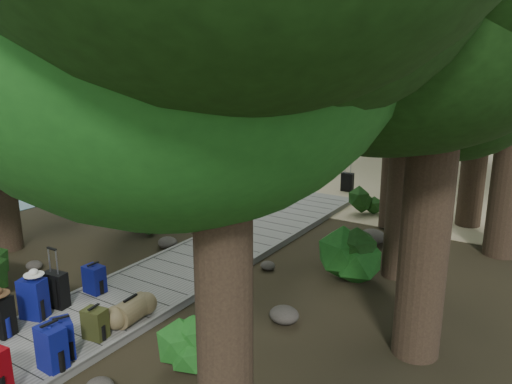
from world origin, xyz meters
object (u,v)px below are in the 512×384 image
Objects in this scene: duffel_right_khaki at (131,310)px; kayak at (309,163)px; backpack_left_c at (33,296)px; backpack_left_d at (94,278)px; backpack_right_b at (51,346)px; backpack_right_c at (63,337)px; sun_lounger at (439,178)px; suitcase_on_boardwalk at (56,290)px; lone_suitcase_on_sand at (347,182)px; backpack_right_d at (95,322)px.

kayak is (-3.34, 13.28, -0.15)m from duffel_right_khaki.
backpack_left_d is at bearing 68.48° from backpack_left_c.
backpack_right_c is at bearing 119.47° from backpack_right_b.
backpack_left_c is 13.95m from sun_lounger.
sun_lounger is at bearing 67.42° from suitcase_on_boardwalk.
backpack_right_c is at bearing -90.17° from lone_suitcase_on_sand.
backpack_right_d is 14.30m from kayak.
backpack_right_d is at bearing 103.24° from backpack_right_b.
lone_suitcase_on_sand is (1.03, 10.65, -0.11)m from suitcase_on_boardwalk.
backpack_right_b is at bearing -93.74° from duffel_right_khaki.
duffel_right_khaki is 1.53m from suitcase_on_boardwalk.
kayak is (-2.88, 2.95, -0.16)m from lone_suitcase_on_sand.
backpack_left_d is at bearing 157.68° from duffel_right_khaki.
backpack_left_c is at bearing -90.75° from sun_lounger.
duffel_right_khaki is (0.09, 1.24, -0.11)m from backpack_right_c.
duffel_right_khaki is 0.98× the size of lone_suitcase_on_sand.
sun_lounger is (2.10, 13.40, -0.08)m from backpack_right_d.
suitcase_on_boardwalk reaches higher than duffel_right_khaki.
suitcase_on_boardwalk is 1.02× the size of lone_suitcase_on_sand.
suitcase_on_boardwalk reaches higher than backpack_right_c.
backpack_left_c is 14.17m from kayak.
backpack_left_c is at bearing -158.20° from duffel_right_khaki.
duffel_right_khaki is at bearing 10.25° from backpack_left_c.
suitcase_on_boardwalk is at bearing 145.48° from backpack_right_b.
backpack_left_d reaches higher than sun_lounger.
backpack_right_c is 0.59m from backpack_right_d.
backpack_left_d is 0.18× the size of kayak.
lone_suitcase_on_sand is (1.02, 11.10, -0.17)m from backpack_left_c.
suitcase_on_boardwalk is at bearing -173.54° from duffel_right_khaki.
backpack_left_d is at bearing -82.23° from kayak.
sun_lounger is (2.45, 2.42, -0.02)m from lone_suitcase_on_sand.
duffel_right_khaki is 0.96× the size of suitcase_on_boardwalk.
duffel_right_khaki is 12.91m from sun_lounger.
backpack_left_d is 0.80× the size of backpack_right_b.
sun_lounger is (3.47, 13.51, -0.19)m from backpack_left_c.
backpack_left_d is 0.90× the size of suitcase_on_boardwalk.
backpack_left_c is 1.33× the size of backpack_left_d.
suitcase_on_boardwalk is at bearing -97.52° from lone_suitcase_on_sand.
backpack_right_b is 0.32m from backpack_right_c.
backpack_right_d is at bearing -37.86° from backpack_left_d.
suitcase_on_boardwalk is (-0.11, -0.73, 0.03)m from backpack_left_d.
backpack_left_d is at bearing 154.55° from backpack_right_c.
backpack_right_b is 1.53m from duffel_right_khaki.
lone_suitcase_on_sand is at bearing 96.01° from backpack_right_b.
backpack_right_d is at bearing -21.19° from suitcase_on_boardwalk.
duffel_right_khaki is at bearing -85.24° from sun_lounger.
backpack_right_d is (-0.15, 0.87, -0.09)m from backpack_right_b.
suitcase_on_boardwalk reaches higher than kayak.
backpack_left_c reaches higher than sun_lounger.
backpack_left_d is 0.32× the size of sun_lounger.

